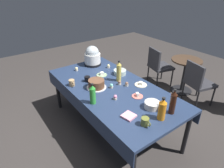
{
  "coord_description": "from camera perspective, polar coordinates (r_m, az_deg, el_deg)",
  "views": [
    {
      "loc": [
        1.99,
        -1.45,
        2.16
      ],
      "look_at": [
        0.0,
        0.0,
        0.8
      ],
      "focal_mm": 31.05,
      "sensor_mm": 36.0,
      "label": 1
    }
  ],
  "objects": [
    {
      "name": "ceramic_snack_bowl",
      "position": [
        2.43,
        11.71,
        -6.05
      ],
      "size": [
        0.19,
        0.19,
        0.08
      ],
      "primitive_type": "cylinder",
      "color": "silver",
      "rests_on": "potluck_table"
    },
    {
      "name": "coffee_mug_olive",
      "position": [
        2.15,
        9.73,
        -10.86
      ],
      "size": [
        0.13,
        0.09,
        0.09
      ],
      "color": "olive",
      "rests_on": "potluck_table"
    },
    {
      "name": "cupcake_rose",
      "position": [
        2.54,
        0.96,
        -3.93
      ],
      "size": [
        0.05,
        0.05,
        0.07
      ],
      "color": "beige",
      "rests_on": "potluck_table"
    },
    {
      "name": "maroon_chair_left",
      "position": [
        4.36,
        13.47,
        5.62
      ],
      "size": [
        0.54,
        0.54,
        0.85
      ],
      "color": "#333338",
      "rests_on": "ground"
    },
    {
      "name": "glass_salad_bowl",
      "position": [
        3.2,
        2.34,
        3.53
      ],
      "size": [
        0.21,
        0.21,
        0.08
      ],
      "primitive_type": "cylinder",
      "color": "#B2C6BC",
      "rests_on": "potluck_table"
    },
    {
      "name": "frosted_layer_cake",
      "position": [
        2.79,
        -4.64,
        -0.03
      ],
      "size": [
        0.28,
        0.28,
        0.13
      ],
      "color": "silver",
      "rests_on": "potluck_table"
    },
    {
      "name": "soda_bottle_lime_soda",
      "position": [
        2.42,
        -5.73,
        -3.05
      ],
      "size": [
        0.08,
        0.08,
        0.28
      ],
      "color": "green",
      "rests_on": "potluck_table"
    },
    {
      "name": "ground",
      "position": [
        3.27,
        0.0,
        -12.37
      ],
      "size": [
        9.0,
        9.0,
        0.0
      ],
      "primitive_type": "plane",
      "color": "#383330"
    },
    {
      "name": "paper_napkin_stack",
      "position": [
        2.26,
        4.94,
        -9.36
      ],
      "size": [
        0.17,
        0.17,
        0.02
      ],
      "primitive_type": "cube",
      "rotation": [
        0.0,
        0.0,
        0.2
      ],
      "color": "pink",
      "rests_on": "potluck_table"
    },
    {
      "name": "dessert_plate_sage",
      "position": [
        3.18,
        -3.04,
        2.83
      ],
      "size": [
        0.18,
        0.18,
        0.06
      ],
      "color": "#8CA87F",
      "rests_on": "potluck_table"
    },
    {
      "name": "coffee_mug_black",
      "position": [
        2.99,
        -7.27,
        1.48
      ],
      "size": [
        0.13,
        0.09,
        0.08
      ],
      "color": "black",
      "rests_on": "potluck_table"
    },
    {
      "name": "dessert_plate_coral",
      "position": [
        2.63,
        7.5,
        -3.42
      ],
      "size": [
        0.15,
        0.15,
        0.05
      ],
      "color": "#E07266",
      "rests_on": "potluck_table"
    },
    {
      "name": "cupcake_mint",
      "position": [
        3.38,
        -10.41,
        4.36
      ],
      "size": [
        0.05,
        0.05,
        0.07
      ],
      "color": "beige",
      "rests_on": "potluck_table"
    },
    {
      "name": "maroon_chair_right",
      "position": [
        3.88,
        23.89,
        0.83
      ],
      "size": [
        0.54,
        0.54,
        0.85
      ],
      "color": "#333338",
      "rests_on": "ground"
    },
    {
      "name": "soda_bottle_cola",
      "position": [
        2.34,
        17.5,
        -5.17
      ],
      "size": [
        0.07,
        0.07,
        0.32
      ],
      "color": "#33190F",
      "rests_on": "potluck_table"
    },
    {
      "name": "dessert_plate_cream",
      "position": [
        2.91,
        8.48,
        -0.07
      ],
      "size": [
        0.18,
        0.18,
        0.05
      ],
      "color": "beige",
      "rests_on": "potluck_table"
    },
    {
      "name": "soda_bottle_orange_juice",
      "position": [
        2.22,
        14.53,
        -7.25
      ],
      "size": [
        0.09,
        0.09,
        0.28
      ],
      "color": "orange",
      "rests_on": "potluck_table"
    },
    {
      "name": "cupcake_berry",
      "position": [
        3.43,
        -1.05,
        5.27
      ],
      "size": [
        0.05,
        0.05,
        0.07
      ],
      "color": "beige",
      "rests_on": "potluck_table"
    },
    {
      "name": "soda_bottle_ginger_ale",
      "position": [
        2.94,
        2.03,
        3.65
      ],
      "size": [
        0.07,
        0.07,
        0.33
      ],
      "color": "gold",
      "rests_on": "potluck_table"
    },
    {
      "name": "cupcake_cocoa",
      "position": [
        2.8,
        -0.18,
        -0.57
      ],
      "size": [
        0.05,
        0.05,
        0.07
      ],
      "color": "beige",
      "rests_on": "potluck_table"
    },
    {
      "name": "coffee_mug_tan",
      "position": [
        2.91,
        -11.73,
        0.34
      ],
      "size": [
        0.13,
        0.09,
        0.09
      ],
      "color": "tan",
      "rests_on": "potluck_table"
    },
    {
      "name": "round_cafe_table",
      "position": [
        4.25,
        20.68,
        3.96
      ],
      "size": [
        0.6,
        0.6,
        0.72
      ],
      "color": "#473323",
      "rests_on": "ground"
    },
    {
      "name": "cupcake_lemon",
      "position": [
        2.85,
        4.37,
        -0.04
      ],
      "size": [
        0.05,
        0.05,
        0.07
      ],
      "color": "beige",
      "rests_on": "potluck_table"
    },
    {
      "name": "potluck_table",
      "position": [
        2.86,
        0.0,
        -1.96
      ],
      "size": [
        2.2,
        1.1,
        0.75
      ],
      "color": "navy",
      "rests_on": "ground"
    },
    {
      "name": "slow_cooker",
      "position": [
        3.53,
        -5.8,
        8.11
      ],
      "size": [
        0.3,
        0.3,
        0.36
      ],
      "color": "black",
      "rests_on": "potluck_table"
    },
    {
      "name": "cupcake_vanilla",
      "position": [
        2.88,
        2.23,
        0.37
      ],
      "size": [
        0.05,
        0.05,
        0.07
      ],
      "color": "beige",
      "rests_on": "potluck_table"
    }
  ]
}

